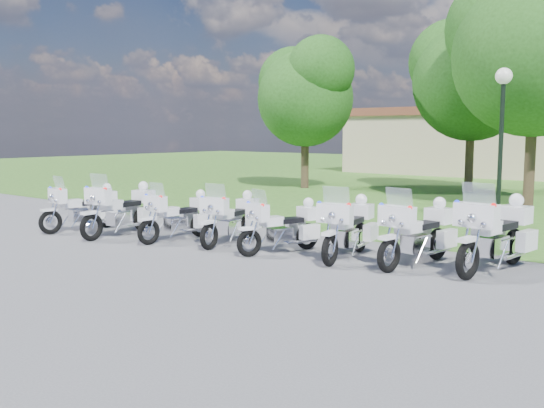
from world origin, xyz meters
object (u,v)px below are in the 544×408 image
Objects in this scene: motorcycle_2 at (179,215)px; motorcycle_3 at (232,218)px; motorcycle_5 at (349,227)px; motorcycle_7 at (496,233)px; motorcycle_6 at (419,232)px; motorcycle_4 at (284,225)px; lamp_post at (502,108)px; motorcycle_0 at (84,207)px; motorcycle_1 at (122,209)px.

motorcycle_3 is at bearing -156.28° from motorcycle_2.
motorcycle_5 is 2.88m from motorcycle_7.
motorcycle_6 is (4.41, 0.62, 0.05)m from motorcycle_3.
motorcycle_5 is (1.38, 0.41, 0.06)m from motorcycle_4.
motorcycle_7 is at bearing -71.61° from lamp_post.
motorcycle_0 is 0.94× the size of motorcycle_6.
lamp_post reaches higher than motorcycle_2.
motorcycle_0 reaches higher than motorcycle_3.
lamp_post is (4.04, 6.25, 2.62)m from motorcycle_3.
motorcycle_7 reaches higher than motorcycle_3.
lamp_post reaches higher than motorcycle_5.
motorcycle_4 is 1.44m from motorcycle_5.
lamp_post is at bearing -110.51° from motorcycle_5.
motorcycle_1 is 1.05× the size of motorcycle_5.
motorcycle_7 reaches higher than motorcycle_4.
motorcycle_4 is 0.89× the size of motorcycle_5.
motorcycle_6 is 0.92× the size of motorcycle_7.
motorcycle_1 is 4.61m from motorcycle_4.
motorcycle_1 is at bearing 28.15° from motorcycle_4.
motorcycle_3 is at bearing -3.47° from motorcycle_5.
motorcycle_5 is (7.34, 1.41, 0.03)m from motorcycle_0.
motorcycle_4 is (1.59, -0.06, -0.02)m from motorcycle_3.
motorcycle_7 is at bearing -153.95° from motorcycle_6.
motorcycle_7 reaches higher than motorcycle_0.
motorcycle_6 is (1.44, 0.27, 0.01)m from motorcycle_5.
motorcycle_6 is (8.78, 1.68, 0.04)m from motorcycle_0.
motorcycle_2 is at bearing 17.93° from motorcycle_6.
motorcycle_2 is 1.39m from motorcycle_3.
motorcycle_4 is 0.47× the size of lamp_post.
motorcycle_3 is 2.99m from motorcycle_5.
motorcycle_1 is 8.92m from motorcycle_7.
motorcycle_2 reaches higher than motorcycle_4.
motorcycle_3 is 0.85× the size of motorcycle_7.
motorcycle_7 is (7.07, 1.53, 0.12)m from motorcycle_2.
motorcycle_6 is at bearing -164.66° from motorcycle_2.
motorcycle_2 is 0.84× the size of motorcycle_7.
motorcycle_7 is (2.79, 0.73, 0.07)m from motorcycle_5.
lamp_post reaches higher than motorcycle_3.
motorcycle_1 is at bearing 19.98° from motorcycle_2.
motorcycle_7 is (5.76, 1.08, 0.11)m from motorcycle_3.
motorcycle_4 is 0.87× the size of motorcycle_6.
lamp_post is at bearing -78.95° from motorcycle_6.
motorcycle_1 reaches higher than motorcycle_4.
motorcycle_1 reaches higher than motorcycle_3.
motorcycle_6 is 1.43m from motorcycle_7.
lamp_post is (2.45, 6.31, 2.64)m from motorcycle_4.
motorcycle_5 is at bearing -145.52° from motorcycle_4.
motorcycle_0 is at bearing 18.15° from motorcycle_6.
motorcycle_2 is 0.94× the size of motorcycle_5.
motorcycle_0 is 1.08× the size of motorcycle_4.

